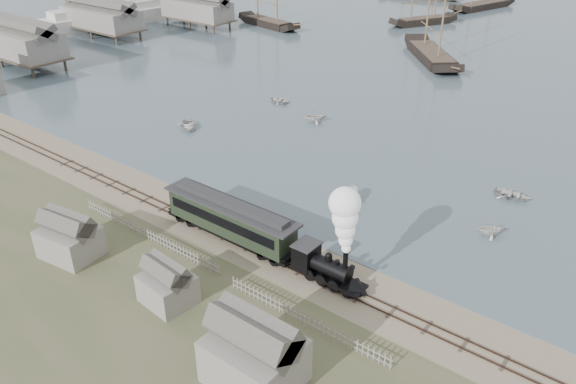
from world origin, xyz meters
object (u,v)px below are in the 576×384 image
Objects in this scene: passenger_coach at (230,218)px; steamship at (108,5)px; locomotive at (339,246)px; beached_dinghy at (229,212)px.

passenger_coach is 0.33× the size of steamship.
passenger_coach is at bearing -112.64° from steamship.
steamship reaches higher than locomotive.
steamship is at bearing 97.17° from beached_dinghy.
steamship is (-85.53, 48.83, 4.70)m from beached_dinghy.
passenger_coach is at bearing -180.00° from locomotive.
steamship reaches higher than passenger_coach.
steamship is (-100.74, 51.85, 0.96)m from locomotive.
steamship is at bearing 152.77° from locomotive.
steamship is at bearing 149.67° from passenger_coach.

